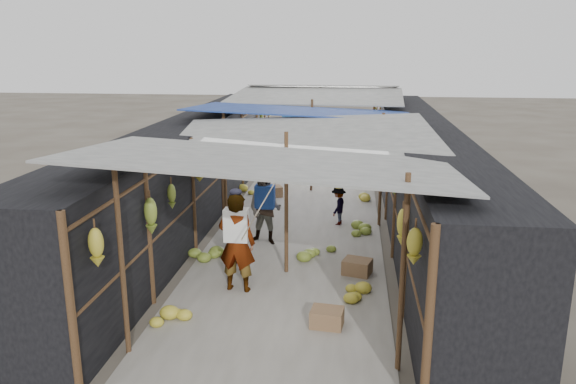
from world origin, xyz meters
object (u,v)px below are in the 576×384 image
at_px(black_basin, 370,182).
at_px(shopper_blue, 265,209).
at_px(vendor_elderly, 237,243).
at_px(crate_near, 327,318).
at_px(vendor_seated, 338,206).

xyz_separation_m(black_basin, shopper_blue, (-2.31, -5.39, 0.65)).
bearing_deg(vendor_elderly, black_basin, -100.30).
height_order(crate_near, vendor_seated, vendor_seated).
height_order(black_basin, vendor_seated, vendor_seated).
bearing_deg(vendor_elderly, crate_near, 151.92).
bearing_deg(shopper_blue, black_basin, 78.62).
bearing_deg(crate_near, vendor_seated, 96.46).
bearing_deg(shopper_blue, vendor_seated, 56.20).
bearing_deg(vendor_seated, black_basin, -177.33).
bearing_deg(vendor_seated, shopper_blue, -31.05).
relative_size(vendor_elderly, vendor_seated, 1.89).
height_order(black_basin, vendor_elderly, vendor_elderly).
bearing_deg(black_basin, vendor_elderly, -107.30).
bearing_deg(shopper_blue, vendor_elderly, -80.78).
relative_size(crate_near, vendor_elderly, 0.27).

